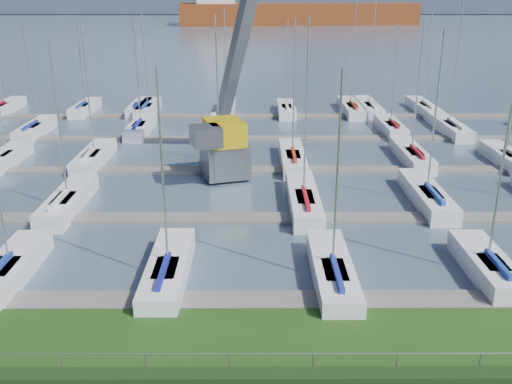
{
  "coord_description": "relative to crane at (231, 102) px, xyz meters",
  "views": [
    {
      "loc": [
        -0.11,
        -17.12,
        13.52
      ],
      "look_at": [
        0.0,
        12.0,
        3.0
      ],
      "focal_mm": 40.0,
      "sensor_mm": 36.0,
      "label": 1
    }
  ],
  "objects": [
    {
      "name": "water",
      "position": [
        1.86,
        234.44,
        -5.73
      ],
      "size": [
        800.0,
        540.0,
        0.2
      ],
      "primitive_type": "cube",
      "color": "#49596B"
    },
    {
      "name": "docks",
      "position": [
        1.86,
        0.44,
        -5.55
      ],
      "size": [
        90.0,
        41.6,
        0.25
      ],
      "color": "slate",
      "rests_on": "water"
    },
    {
      "name": "fence",
      "position": [
        1.86,
        -25.56,
        -4.13
      ],
      "size": [
        80.0,
        0.04,
        0.04
      ],
      "primitive_type": "cylinder",
      "rotation": [
        0.0,
        1.57,
        0.0
      ],
      "color": "gray",
      "rests_on": "grass"
    },
    {
      "name": "foothill",
      "position": [
        1.86,
        304.44,
        0.67
      ],
      "size": [
        900.0,
        80.0,
        12.0
      ],
      "primitive_type": "cube",
      "color": "#3D455A",
      "rests_on": "water"
    },
    {
      "name": "hedge",
      "position": [
        1.86,
        -25.96,
        -4.98
      ],
      "size": [
        80.0,
        0.7,
        0.7
      ],
      "primitive_type": "cube",
      "color": "black",
      "rests_on": "grass"
    },
    {
      "name": "crane",
      "position": [
        0.0,
        0.0,
        0.0
      ],
      "size": [
        7.35,
        13.05,
        22.35
      ],
      "rotation": [
        0.0,
        0.0,
        0.31
      ],
      "color": "slate",
      "rests_on": "water"
    },
    {
      "name": "sailboat_fleet",
      "position": [
        0.16,
        4.66,
        0.07
      ],
      "size": [
        74.8,
        50.0,
        13.19
      ],
      "color": "maroon",
      "rests_on": "water"
    },
    {
      "name": "cargo_ship_mid",
      "position": [
        14.37,
        184.62,
        -1.69
      ],
      "size": [
        90.45,
        23.97,
        21.5
      ],
      "rotation": [
        0.0,
        0.0,
        0.07
      ],
      "color": "brown",
      "rests_on": "water"
    }
  ]
}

